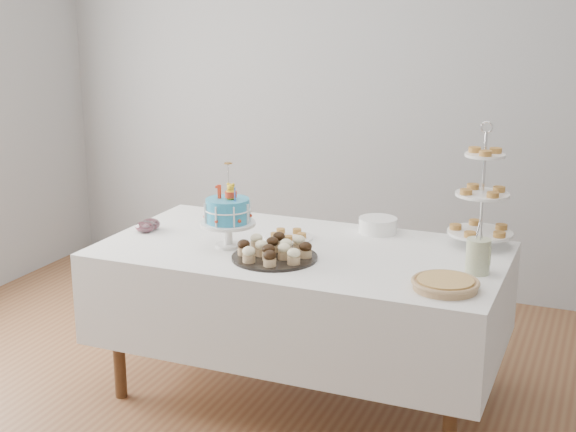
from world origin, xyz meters
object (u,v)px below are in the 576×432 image
at_px(birthday_cake, 228,225).
at_px(utensil_pitcher, 478,255).
at_px(tiered_stand, 482,195).
at_px(pie, 445,284).
at_px(pastry_plate, 289,236).
at_px(table, 301,293).
at_px(jam_bowl_b, 151,224).
at_px(plate_stack, 378,225).
at_px(jam_bowl_a, 145,227).
at_px(cupcake_tray, 275,250).

bearing_deg(birthday_cake, utensil_pitcher, 6.53).
xyz_separation_m(birthday_cake, tiered_stand, (1.11, 0.48, 0.14)).
bearing_deg(pie, tiered_stand, 87.71).
distance_m(birthday_cake, pastry_plate, 0.33).
height_order(birthday_cake, tiered_stand, tiered_stand).
height_order(table, jam_bowl_b, jam_bowl_b).
xyz_separation_m(table, pastry_plate, (-0.12, 0.12, 0.24)).
relative_size(pie, tiered_stand, 0.46).
relative_size(plate_stack, jam_bowl_a, 2.01).
distance_m(birthday_cake, tiered_stand, 1.22).
height_order(pie, plate_stack, plate_stack).
relative_size(cupcake_tray, utensil_pitcher, 1.67).
relative_size(birthday_cake, pastry_plate, 1.70).
bearing_deg(tiered_stand, birthday_cake, -156.57).
xyz_separation_m(pie, utensil_pitcher, (0.09, 0.25, 0.06)).
bearing_deg(tiered_stand, jam_bowl_b, -167.26).
bearing_deg(plate_stack, tiered_stand, -3.72).
relative_size(plate_stack, jam_bowl_b, 1.98).
relative_size(birthday_cake, plate_stack, 2.08).
height_order(jam_bowl_a, jam_bowl_b, same).
bearing_deg(tiered_stand, utensil_pitcher, -81.58).
height_order(pastry_plate, jam_bowl_b, jam_bowl_b).
bearing_deg(cupcake_tray, pastry_plate, 101.13).
height_order(tiered_stand, plate_stack, tiered_stand).
height_order(birthday_cake, pastry_plate, birthday_cake).
bearing_deg(pie, plate_stack, 125.42).
relative_size(jam_bowl_a, utensil_pitcher, 0.41).
height_order(cupcake_tray, pie, cupcake_tray).
relative_size(table, jam_bowl_b, 19.38).
xyz_separation_m(tiered_stand, pastry_plate, (-0.90, -0.25, -0.24)).
xyz_separation_m(tiered_stand, jam_bowl_a, (-1.62, -0.42, -0.23)).
bearing_deg(jam_bowl_a, tiered_stand, 14.55).
xyz_separation_m(table, jam_bowl_a, (-0.84, -0.05, 0.25)).
bearing_deg(jam_bowl_a, plate_stack, 22.42).
bearing_deg(cupcake_tray, birthday_cake, 163.93).
relative_size(tiered_stand, utensil_pitcher, 2.56).
relative_size(table, jam_bowl_a, 19.68).
xyz_separation_m(plate_stack, jam_bowl_a, (-1.10, -0.45, -0.01)).
distance_m(pastry_plate, utensil_pitcher, 0.97).
height_order(pie, utensil_pitcher, utensil_pitcher).
height_order(plate_stack, utensil_pitcher, utensil_pitcher).
distance_m(birthday_cake, jam_bowl_b, 0.53).
bearing_deg(jam_bowl_a, utensil_pitcher, 0.49).
xyz_separation_m(cupcake_tray, utensil_pitcher, (0.89, 0.16, 0.04)).
distance_m(tiered_stand, jam_bowl_b, 1.68).
distance_m(jam_bowl_a, utensil_pitcher, 1.68).
relative_size(plate_stack, utensil_pitcher, 0.83).
bearing_deg(pastry_plate, tiered_stand, 15.31).
distance_m(jam_bowl_b, utensil_pitcher, 1.68).
bearing_deg(table, plate_stack, 56.88).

